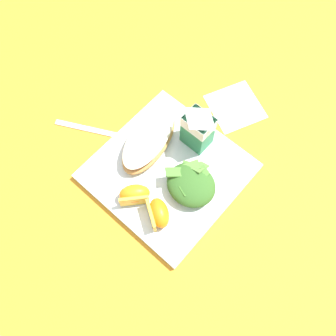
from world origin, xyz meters
name	(u,v)px	position (x,y,z in m)	size (l,w,h in m)	color
ground	(168,173)	(0.00, 0.00, 0.00)	(3.00, 3.00, 0.00)	orange
white_plate	(168,171)	(0.00, 0.00, 0.01)	(0.28, 0.28, 0.02)	silver
cheesy_pizza_bread	(149,140)	(-0.07, 0.02, 0.03)	(0.11, 0.18, 0.04)	tan
green_salad_pile	(192,183)	(0.06, 0.00, 0.04)	(0.11, 0.09, 0.04)	#336023
milk_carton	(198,127)	(0.00, 0.09, 0.08)	(0.06, 0.04, 0.11)	#2D8451
orange_wedge_front	(135,195)	(-0.01, -0.09, 0.04)	(0.07, 0.07, 0.04)	orange
orange_wedge_middle	(158,213)	(0.05, -0.09, 0.04)	(0.07, 0.06, 0.04)	orange
paper_napkin	(235,106)	(0.01, 0.22, 0.00)	(0.11, 0.11, 0.00)	white
metal_fork	(103,132)	(-0.17, -0.02, 0.00)	(0.18, 0.10, 0.01)	silver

